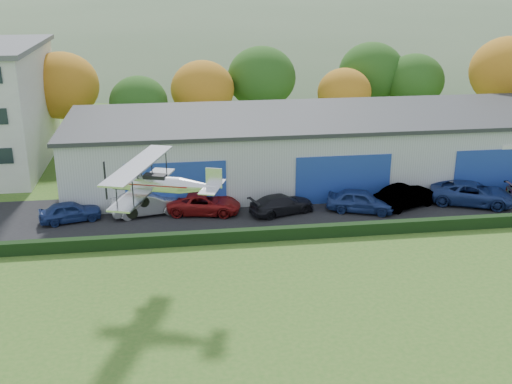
{
  "coord_description": "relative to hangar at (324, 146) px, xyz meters",
  "views": [
    {
      "loc": [
        -7.17,
        -19.2,
        16.07
      ],
      "look_at": [
        -2.65,
        12.92,
        4.44
      ],
      "focal_mm": 43.49,
      "sensor_mm": 36.0,
      "label": 1
    }
  ],
  "objects": [
    {
      "name": "car_3",
      "position": [
        -4.76,
        -7.5,
        -1.93
      ],
      "size": [
        5.01,
        3.24,
        1.35
      ],
      "primitive_type": "imported",
      "rotation": [
        0.0,
        0.0,
        1.89
      ],
      "color": "black",
      "rests_on": "apron"
    },
    {
      "name": "car_4",
      "position": [
        0.78,
        -7.93,
        -1.81
      ],
      "size": [
        5.05,
        3.39,
        1.6
      ],
      "primitive_type": "imported",
      "rotation": [
        0.0,
        0.0,
        1.22
      ],
      "color": "navy",
      "rests_on": "apron"
    },
    {
      "name": "distant_hills",
      "position": [
        -9.38,
        112.02,
        -15.7
      ],
      "size": [
        430.0,
        196.0,
        56.0
      ],
      "color": "#4C6642",
      "rests_on": "ground"
    },
    {
      "name": "car_2",
      "position": [
        -10.13,
        -6.73,
        -1.9
      ],
      "size": [
        5.41,
        3.18,
        1.41
      ],
      "primitive_type": "imported",
      "rotation": [
        0.0,
        0.0,
        1.4
      ],
      "color": "maroon",
      "rests_on": "apron"
    },
    {
      "name": "biplane",
      "position": [
        -13.02,
        -16.41,
        3.06
      ],
      "size": [
        6.44,
        7.26,
        2.73
      ],
      "rotation": [
        0.0,
        0.0,
        -0.33
      ],
      "color": "silver"
    },
    {
      "name": "tree_belt",
      "position": [
        -4.15,
        12.64,
        2.95
      ],
      "size": [
        75.7,
        13.22,
        10.12
      ],
      "color": "#3D2614",
      "rests_on": "ground"
    },
    {
      "name": "hangar",
      "position": [
        0.0,
        0.0,
        0.0
      ],
      "size": [
        40.6,
        12.6,
        5.3
      ],
      "color": "#B2B7BC",
      "rests_on": "ground"
    },
    {
      "name": "car_5",
      "position": [
        4.29,
        -7.55,
        -1.79
      ],
      "size": [
        5.22,
        3.57,
        1.63
      ],
      "primitive_type": "imported",
      "rotation": [
        0.0,
        0.0,
        1.99
      ],
      "color": "gray",
      "rests_on": "apron"
    },
    {
      "name": "hedge",
      "position": [
        -2.0,
        -11.78,
        -2.26
      ],
      "size": [
        46.0,
        0.6,
        0.8
      ],
      "primitive_type": "cube",
      "color": "black",
      "rests_on": "ground"
    },
    {
      "name": "apron",
      "position": [
        -2.0,
        -6.98,
        -2.63
      ],
      "size": [
        48.0,
        9.0,
        0.05
      ],
      "primitive_type": "cube",
      "color": "black",
      "rests_on": "ground"
    },
    {
      "name": "car_6",
      "position": [
        9.2,
        -7.65,
        -1.79
      ],
      "size": [
        6.45,
        4.78,
        1.63
      ],
      "primitive_type": "imported",
      "rotation": [
        0.0,
        0.0,
        1.17
      ],
      "color": "navy",
      "rests_on": "apron"
    },
    {
      "name": "car_1",
      "position": [
        -14.07,
        -6.39,
        -1.79
      ],
      "size": [
        5.18,
        2.74,
        1.62
      ],
      "primitive_type": "imported",
      "rotation": [
        0.0,
        0.0,
        1.79
      ],
      "color": "silver",
      "rests_on": "apron"
    },
    {
      "name": "car_0",
      "position": [
        -19.17,
        -6.95,
        -1.91
      ],
      "size": [
        4.35,
        2.59,
        1.39
      ],
      "primitive_type": "imported",
      "rotation": [
        0.0,
        0.0,
        1.82
      ],
      "color": "navy",
      "rests_on": "apron"
    }
  ]
}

